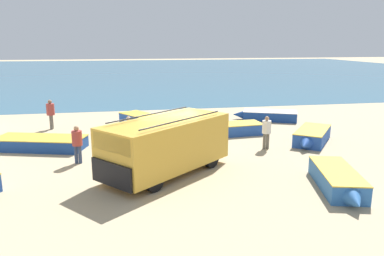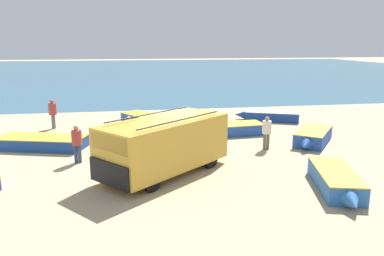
{
  "view_description": "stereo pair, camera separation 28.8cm",
  "coord_description": "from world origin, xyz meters",
  "px_view_note": "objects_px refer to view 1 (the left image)",
  "views": [
    {
      "loc": [
        -1.87,
        -15.79,
        5.0
      ],
      "look_at": [
        1.29,
        1.29,
        1.0
      ],
      "focal_mm": 35.0,
      "sensor_mm": 36.0,
      "label": 1
    },
    {
      "loc": [
        -1.59,
        -15.84,
        5.0
      ],
      "look_at": [
        1.29,
        1.29,
        1.0
      ],
      "focal_mm": 35.0,
      "sensor_mm": 36.0,
      "label": 2
    }
  ],
  "objects_px": {
    "fishing_rowboat_4": "(236,129)",
    "fishing_rowboat_2": "(268,115)",
    "fisherman_2": "(77,141)",
    "fishing_rowboat_1": "(151,122)",
    "parked_van": "(166,144)",
    "fisherman_0": "(267,130)",
    "fisherman_3": "(51,112)",
    "fishing_rowboat_3": "(37,143)",
    "fisherman_1": "(129,130)",
    "fishing_rowboat_6": "(312,136)",
    "fishing_rowboat_5": "(338,180)"
  },
  "relations": [
    {
      "from": "fishing_rowboat_3",
      "to": "fisherman_1",
      "type": "relative_size",
      "value": 3.26
    },
    {
      "from": "fishing_rowboat_4",
      "to": "fishing_rowboat_1",
      "type": "bearing_deg",
      "value": 146.45
    },
    {
      "from": "fishing_rowboat_5",
      "to": "fisherman_0",
      "type": "height_order",
      "value": "fisherman_0"
    },
    {
      "from": "fishing_rowboat_4",
      "to": "fishing_rowboat_5",
      "type": "distance_m",
      "value": 8.43
    },
    {
      "from": "fishing_rowboat_5",
      "to": "fisherman_1",
      "type": "height_order",
      "value": "fisherman_1"
    },
    {
      "from": "parked_van",
      "to": "fisherman_0",
      "type": "xyz_separation_m",
      "value": [
        5.08,
        2.52,
        -0.22
      ]
    },
    {
      "from": "fishing_rowboat_3",
      "to": "fisherman_2",
      "type": "height_order",
      "value": "fisherman_2"
    },
    {
      "from": "fisherman_2",
      "to": "fishing_rowboat_6",
      "type": "bearing_deg",
      "value": 106.08
    },
    {
      "from": "fishing_rowboat_4",
      "to": "fisherman_3",
      "type": "distance_m",
      "value": 10.76
    },
    {
      "from": "fishing_rowboat_5",
      "to": "fishing_rowboat_4",
      "type": "bearing_deg",
      "value": -157.35
    },
    {
      "from": "fishing_rowboat_3",
      "to": "fisherman_2",
      "type": "relative_size",
      "value": 3.2
    },
    {
      "from": "fisherman_1",
      "to": "fishing_rowboat_2",
      "type": "bearing_deg",
      "value": -169.28
    },
    {
      "from": "fishing_rowboat_5",
      "to": "fisherman_0",
      "type": "bearing_deg",
      "value": -158.85
    },
    {
      "from": "fishing_rowboat_3",
      "to": "fishing_rowboat_6",
      "type": "xyz_separation_m",
      "value": [
        13.46,
        -1.36,
        0.05
      ]
    },
    {
      "from": "fishing_rowboat_1",
      "to": "fisherman_2",
      "type": "height_order",
      "value": "fisherman_2"
    },
    {
      "from": "fishing_rowboat_1",
      "to": "fisherman_0",
      "type": "relative_size",
      "value": 3.17
    },
    {
      "from": "fishing_rowboat_1",
      "to": "fisherman_3",
      "type": "bearing_deg",
      "value": -129.44
    },
    {
      "from": "fishing_rowboat_5",
      "to": "fishing_rowboat_6",
      "type": "height_order",
      "value": "fishing_rowboat_6"
    },
    {
      "from": "fishing_rowboat_5",
      "to": "fisherman_2",
      "type": "xyz_separation_m",
      "value": [
        -9.17,
        4.62,
        0.64
      ]
    },
    {
      "from": "fisherman_1",
      "to": "fisherman_2",
      "type": "height_order",
      "value": "fisherman_2"
    },
    {
      "from": "fishing_rowboat_1",
      "to": "fisherman_3",
      "type": "distance_m",
      "value": 5.84
    },
    {
      "from": "parked_van",
      "to": "fishing_rowboat_6",
      "type": "relative_size",
      "value": 1.5
    },
    {
      "from": "fishing_rowboat_4",
      "to": "fishing_rowboat_6",
      "type": "xyz_separation_m",
      "value": [
        3.27,
        -2.48,
        0.04
      ]
    },
    {
      "from": "fishing_rowboat_2",
      "to": "fisherman_2",
      "type": "relative_size",
      "value": 2.58
    },
    {
      "from": "fishing_rowboat_2",
      "to": "fishing_rowboat_3",
      "type": "relative_size",
      "value": 0.81
    },
    {
      "from": "fishing_rowboat_6",
      "to": "fisherman_0",
      "type": "xyz_separation_m",
      "value": [
        -2.7,
        -0.63,
        0.61
      ]
    },
    {
      "from": "fisherman_1",
      "to": "fisherman_3",
      "type": "distance_m",
      "value": 6.7
    },
    {
      "from": "fishing_rowboat_2",
      "to": "fisherman_1",
      "type": "distance_m",
      "value": 10.45
    },
    {
      "from": "parked_van",
      "to": "fisherman_0",
      "type": "height_order",
      "value": "parked_van"
    },
    {
      "from": "fishing_rowboat_3",
      "to": "fisherman_1",
      "type": "height_order",
      "value": "fisherman_1"
    },
    {
      "from": "parked_van",
      "to": "fishing_rowboat_6",
      "type": "bearing_deg",
      "value": 161.78
    },
    {
      "from": "fisherman_0",
      "to": "fisherman_2",
      "type": "relative_size",
      "value": 0.98
    },
    {
      "from": "fishing_rowboat_2",
      "to": "fishing_rowboat_6",
      "type": "distance_m",
      "value": 5.75
    },
    {
      "from": "parked_van",
      "to": "fishing_rowboat_5",
      "type": "height_order",
      "value": "parked_van"
    },
    {
      "from": "fishing_rowboat_4",
      "to": "fishing_rowboat_2",
      "type": "bearing_deg",
      "value": 40.9
    },
    {
      "from": "fishing_rowboat_1",
      "to": "fisherman_1",
      "type": "height_order",
      "value": "fisherman_1"
    },
    {
      "from": "fisherman_3",
      "to": "fishing_rowboat_4",
      "type": "bearing_deg",
      "value": 169.7
    },
    {
      "from": "fishing_rowboat_2",
      "to": "fishing_rowboat_5",
      "type": "relative_size",
      "value": 1.05
    },
    {
      "from": "fishing_rowboat_3",
      "to": "fishing_rowboat_1",
      "type": "bearing_deg",
      "value": -131.6
    },
    {
      "from": "parked_van",
      "to": "fishing_rowboat_3",
      "type": "xyz_separation_m",
      "value": [
        -5.67,
        4.5,
        -0.88
      ]
    },
    {
      "from": "fishing_rowboat_1",
      "to": "fishing_rowboat_4",
      "type": "relative_size",
      "value": 1.29
    },
    {
      "from": "parked_van",
      "to": "fishing_rowboat_6",
      "type": "xyz_separation_m",
      "value": [
        7.79,
        3.14,
        -0.83
      ]
    },
    {
      "from": "fishing_rowboat_1",
      "to": "fishing_rowboat_4",
      "type": "distance_m",
      "value": 5.14
    },
    {
      "from": "fishing_rowboat_2",
      "to": "fishing_rowboat_4",
      "type": "distance_m",
      "value": 4.57
    },
    {
      "from": "fishing_rowboat_6",
      "to": "fisherman_2",
      "type": "bearing_deg",
      "value": -45.7
    },
    {
      "from": "fishing_rowboat_3",
      "to": "fisherman_1",
      "type": "bearing_deg",
      "value": -174.17
    },
    {
      "from": "fishing_rowboat_2",
      "to": "fisherman_0",
      "type": "distance_m",
      "value": 6.92
    },
    {
      "from": "parked_van",
      "to": "fishing_rowboat_3",
      "type": "relative_size",
      "value": 1.05
    },
    {
      "from": "fishing_rowboat_3",
      "to": "fisherman_3",
      "type": "distance_m",
      "value": 4.33
    },
    {
      "from": "fisherman_1",
      "to": "parked_van",
      "type": "bearing_deg",
      "value": 90.82
    }
  ]
}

